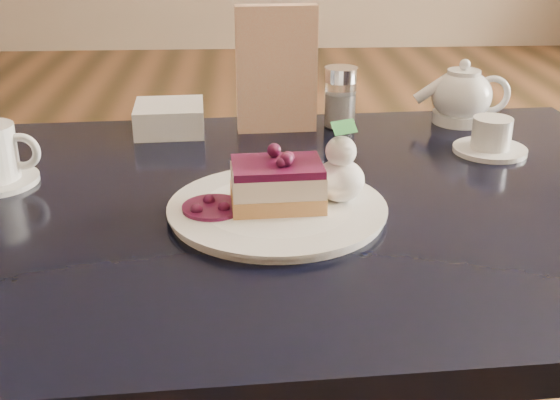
{
  "coord_description": "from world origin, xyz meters",
  "views": [
    {
      "loc": [
        -0.16,
        -0.59,
        1.12
      ],
      "look_at": [
        -0.12,
        0.17,
        0.79
      ],
      "focal_mm": 45.0,
      "sensor_mm": 36.0,
      "label": 1
    }
  ],
  "objects_px": {
    "dessert_plate": "(277,210)",
    "cheesecake_slice": "(277,185)",
    "main_table": "(274,249)",
    "tea_set": "(467,105)"
  },
  "relations": [
    {
      "from": "dessert_plate",
      "to": "cheesecake_slice",
      "type": "bearing_deg",
      "value": 180.0
    },
    {
      "from": "main_table",
      "to": "tea_set",
      "type": "height_order",
      "value": "tea_set"
    },
    {
      "from": "cheesecake_slice",
      "to": "tea_set",
      "type": "bearing_deg",
      "value": 41.6
    },
    {
      "from": "main_table",
      "to": "cheesecake_slice",
      "type": "xyz_separation_m",
      "value": [
        0.0,
        -0.05,
        0.12
      ]
    },
    {
      "from": "tea_set",
      "to": "main_table",
      "type": "bearing_deg",
      "value": -139.62
    },
    {
      "from": "main_table",
      "to": "dessert_plate",
      "type": "height_order",
      "value": "dessert_plate"
    },
    {
      "from": "dessert_plate",
      "to": "cheesecake_slice",
      "type": "height_order",
      "value": "cheesecake_slice"
    },
    {
      "from": "dessert_plate",
      "to": "tea_set",
      "type": "xyz_separation_m",
      "value": [
        0.35,
        0.35,
        0.04
      ]
    },
    {
      "from": "main_table",
      "to": "tea_set",
      "type": "relative_size",
      "value": 4.44
    },
    {
      "from": "main_table",
      "to": "cheesecake_slice",
      "type": "bearing_deg",
      "value": -90.0
    }
  ]
}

